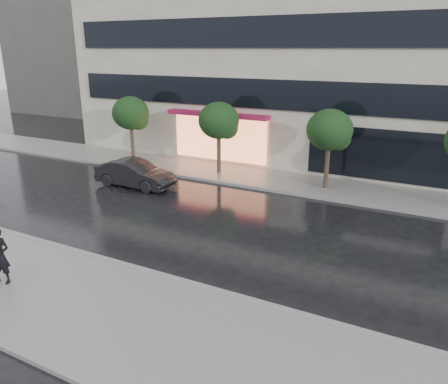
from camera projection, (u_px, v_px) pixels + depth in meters
The scene contains 11 objects.
ground at pixel (155, 258), 14.60m from camera, with size 120.00×120.00×0.00m, color black.
sidewalk_near at pixel (83, 305), 11.85m from camera, with size 60.00×4.50×0.12m, color slate.
sidewalk_far at pixel (271, 179), 23.18m from camera, with size 60.00×3.50×0.12m, color slate.
curb_near at pixel (136, 269), 13.74m from camera, with size 60.00×0.25×0.14m, color gray.
curb_far at pixel (257, 188), 21.71m from camera, with size 60.00×0.25×0.14m, color gray.
office_building at pixel (323, 9), 26.86m from camera, with size 30.00×12.76×18.00m.
bg_building_left at pixel (86, 55), 46.97m from camera, with size 14.00×10.00×12.00m, color #59544F.
tree_far_west at pixel (132, 114), 26.07m from camera, with size 2.20×2.20×3.99m.
tree_mid_west at pixel (220, 122), 23.41m from camera, with size 2.20×2.20×3.99m.
tree_mid_east at pixel (331, 131), 20.74m from camera, with size 2.20×2.20×3.99m.
parked_car at pixel (135, 174), 21.93m from camera, with size 1.45×4.16×1.37m, color black.
Camera 1 is at (8.20, -10.56, 6.69)m, focal length 35.00 mm.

